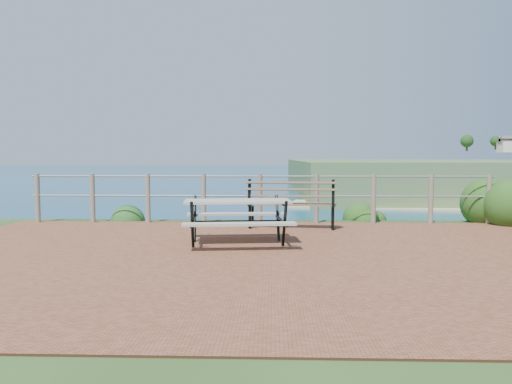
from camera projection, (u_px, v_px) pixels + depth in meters
ground at (254, 256)px, 6.84m from camera, size 10.00×7.00×0.12m
ocean at (272, 160)px, 206.25m from camera, size 1200.00×1200.00×0.00m
safety_railing at (260, 196)px, 10.14m from camera, size 9.40×0.10×1.00m
picnic_table at (238, 217)px, 7.67m from camera, size 1.68×1.40×0.68m
park_bench at (292, 197)px, 9.38m from camera, size 1.70×0.59×0.94m
shrub_right_edge at (505, 223)px, 10.26m from camera, size 1.09×1.09×1.56m
shrub_lip_west at (123, 220)px, 10.84m from camera, size 0.72×0.72×0.45m
shrub_lip_east at (370, 219)px, 11.00m from camera, size 0.78×0.78×0.53m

